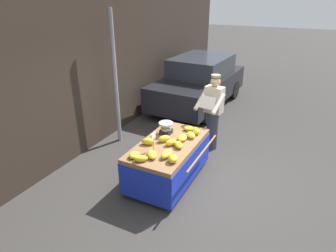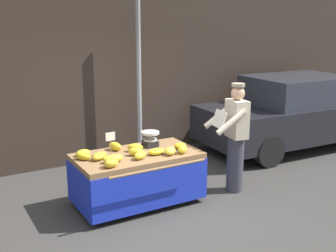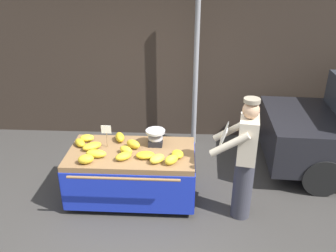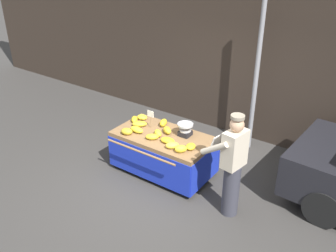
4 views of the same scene
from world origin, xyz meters
name	(u,v)px [view 2 (image 2 of 4)]	position (x,y,z in m)	size (l,w,h in m)	color
ground_plane	(168,212)	(0.00, 0.00, 0.00)	(60.00, 60.00, 0.00)	#383533
back_wall	(93,48)	(0.00, 2.74, 2.14)	(16.00, 0.24, 4.28)	#332821
street_pole	(139,83)	(0.68, 2.24, 1.50)	(0.09, 0.09, 2.99)	gray
banana_cart	(137,167)	(-0.24, 0.47, 0.56)	(1.80, 1.18, 0.77)	olive
weighing_scale	(150,139)	(0.09, 0.69, 0.89)	(0.28, 0.28, 0.23)	black
price_sign	(110,139)	(-0.60, 0.58, 1.02)	(0.14, 0.01, 0.34)	#997A51
banana_bunch_0	(183,149)	(0.34, 0.17, 0.83)	(0.13, 0.21, 0.12)	yellow
banana_bunch_1	(135,148)	(-0.22, 0.57, 0.83)	(0.12, 0.23, 0.12)	gold
banana_bunch_2	(180,146)	(0.42, 0.35, 0.81)	(0.16, 0.20, 0.09)	gold
banana_bunch_3	(115,146)	(-0.45, 0.77, 0.83)	(0.13, 0.23, 0.13)	gold
banana_bunch_4	(113,159)	(-0.69, 0.28, 0.82)	(0.14, 0.28, 0.11)	yellow
banana_bunch_5	(140,155)	(-0.30, 0.24, 0.82)	(0.14, 0.23, 0.10)	gold
banana_bunch_6	(136,152)	(-0.29, 0.39, 0.83)	(0.12, 0.21, 0.12)	yellow
banana_bunch_7	(111,163)	(-0.78, 0.12, 0.83)	(0.15, 0.21, 0.12)	gold
banana_bunch_8	(170,151)	(0.15, 0.19, 0.82)	(0.15, 0.23, 0.11)	yellow
banana_bunch_9	(83,153)	(-0.94, 0.76, 0.81)	(0.16, 0.21, 0.09)	yellow
banana_bunch_10	(99,156)	(-0.80, 0.50, 0.82)	(0.16, 0.28, 0.10)	gold
banana_bunch_11	(156,151)	(-0.02, 0.30, 0.81)	(0.17, 0.25, 0.09)	gold
banana_bunch_12	(83,156)	(-1.00, 0.59, 0.82)	(0.12, 0.23, 0.10)	gold
vendor_person	(235,138)	(1.28, 0.14, 0.87)	(0.63, 0.58, 1.71)	#383842
parked_car	(292,112)	(3.84, 1.41, 0.75)	(3.98, 1.89, 1.51)	black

